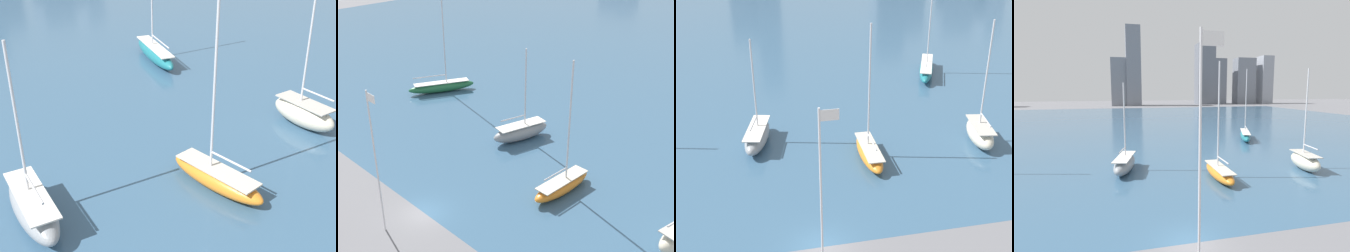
% 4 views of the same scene
% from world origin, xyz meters
% --- Properties ---
extents(sailboat_cream, '(3.30, 6.50, 13.28)m').
position_xyz_m(sailboat_cream, '(19.45, 12.96, 1.21)').
color(sailboat_cream, beige).
rests_on(sailboat_cream, harbor_water).
extents(sailboat_teal, '(5.97, 10.78, 14.88)m').
position_xyz_m(sailboat_teal, '(21.44, 34.06, 1.02)').
color(sailboat_teal, '#1E757F').
rests_on(sailboat_teal, harbor_water).
extents(sailboat_orange, '(2.11, 7.81, 13.78)m').
position_xyz_m(sailboat_orange, '(6.95, 11.98, 0.90)').
color(sailboat_orange, orange).
rests_on(sailboat_orange, harbor_water).
extents(sailboat_gray, '(3.90, 7.93, 11.44)m').
position_xyz_m(sailboat_gray, '(-3.92, 17.42, 1.10)').
color(sailboat_gray, gray).
rests_on(sailboat_gray, harbor_water).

